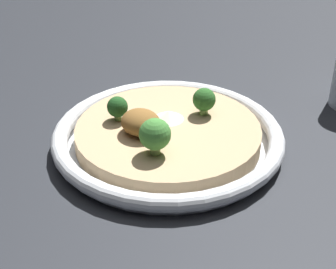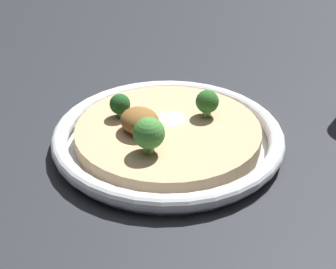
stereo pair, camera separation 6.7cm
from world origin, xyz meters
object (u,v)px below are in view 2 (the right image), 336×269
at_px(risotto_bowl, 168,136).
at_px(broccoli_left, 120,105).
at_px(broccoli_back, 207,102).
at_px(broccoli_front_right, 149,134).

distance_m(risotto_bowl, broccoli_left, 0.08).
bearing_deg(broccoli_back, risotto_bowl, -103.06).
bearing_deg(broccoli_left, risotto_bowl, 25.13).
xyz_separation_m(risotto_bowl, broccoli_left, (-0.06, -0.03, 0.03)).
relative_size(broccoli_left, broccoli_front_right, 0.72).
bearing_deg(risotto_bowl, broccoli_left, -154.87).
distance_m(risotto_bowl, broccoli_back, 0.07).
bearing_deg(broccoli_front_right, broccoli_back, 97.80).
bearing_deg(broccoli_back, broccoli_front_right, -82.20).
bearing_deg(risotto_bowl, broccoli_front_right, -62.78).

